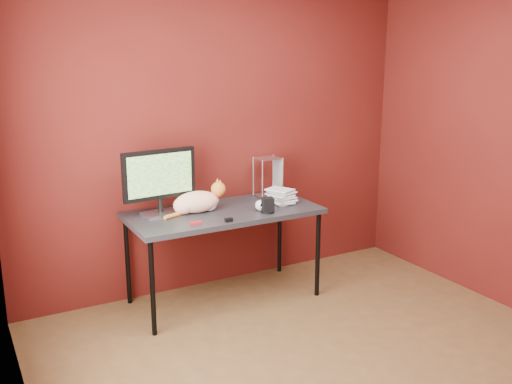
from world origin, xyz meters
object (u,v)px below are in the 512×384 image
monitor (159,179)px  speaker (268,206)px  book_stack (274,127)px  skull_mug (261,205)px  cat (197,201)px  desk (224,217)px

monitor → speaker: size_ratio=4.88×
book_stack → skull_mug: bearing=-145.7°
cat → monitor: bearing=169.8°
desk → skull_mug: size_ratio=16.78×
skull_mug → book_stack: (0.20, 0.14, 0.58)m
monitor → skull_mug: (0.72, -0.27, -0.24)m
cat → skull_mug: 0.49m
desk → cat: bearing=165.2°
desk → speaker: (0.27, -0.22, 0.11)m
monitor → cat: size_ratio=1.10×
book_stack → monitor: bearing=171.5°
monitor → book_stack: (0.92, -0.14, 0.34)m
cat → speaker: (0.47, -0.27, -0.03)m
speaker → book_stack: bearing=61.1°
desk → monitor: monitor is taller
monitor → skull_mug: bearing=-26.0°
desk → book_stack: (0.45, -0.02, 0.68)m
monitor → speaker: (0.74, -0.34, -0.23)m
cat → book_stack: (0.65, -0.07, 0.54)m
desk → skull_mug: (0.25, -0.15, 0.10)m
skull_mug → book_stack: bearing=33.5°
speaker → skull_mug: bearing=118.3°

